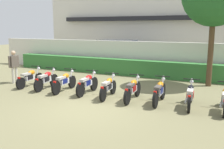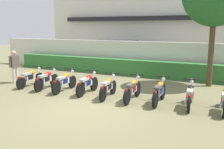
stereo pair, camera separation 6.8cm
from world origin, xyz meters
name	(u,v)px [view 1 (the left image)]	position (x,y,z in m)	size (l,w,h in m)	color
ground	(86,109)	(0.00, 0.00, 0.00)	(60.00, 60.00, 0.00)	olive
building	(182,21)	(0.00, 16.60, 3.39)	(24.02, 6.50, 6.78)	silver
compound_wall	(150,58)	(0.00, 7.41, 1.00)	(22.82, 0.30, 1.99)	silver
hedge_row	(146,69)	(0.00, 6.71, 0.47)	(18.26, 0.70, 0.94)	#337033
parked_car	(119,52)	(-3.48, 10.51, 0.94)	(4.58, 2.23, 1.89)	navy
motorcycle_in_row_0	(30,78)	(-4.30, 1.86, 0.44)	(0.60, 1.89, 0.94)	black
motorcycle_in_row_1	(46,80)	(-3.21, 1.76, 0.45)	(0.60, 1.82, 0.96)	black
motorcycle_in_row_2	(64,82)	(-2.21, 1.78, 0.45)	(0.60, 1.94, 0.96)	black
motorcycle_in_row_3	(87,84)	(-1.06, 1.84, 0.45)	(0.60, 1.86, 0.97)	black
motorcycle_in_row_4	(108,87)	(0.02, 1.69, 0.44)	(0.60, 1.83, 0.95)	black
motorcycle_in_row_5	(133,89)	(1.06, 1.73, 0.45)	(0.60, 1.91, 0.96)	black
motorcycle_in_row_6	(159,92)	(2.11, 1.80, 0.46)	(0.60, 1.88, 0.98)	black
motorcycle_in_row_7	(190,95)	(3.24, 1.80, 0.45)	(0.60, 1.85, 0.96)	black
inspector_person	(14,64)	(-5.53, 2.09, 0.99)	(0.22, 0.67, 1.67)	beige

